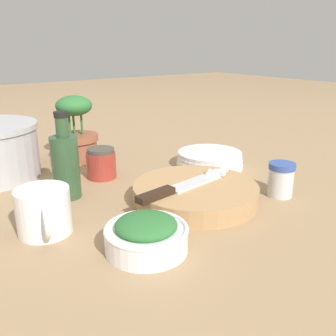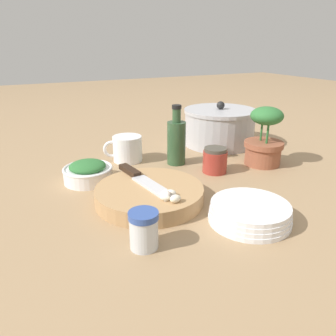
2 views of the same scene
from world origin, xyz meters
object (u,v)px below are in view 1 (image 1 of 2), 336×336
Objects in this scene: spice_jar at (281,179)px; oil_bottle at (65,164)px; garlic_cloves at (218,172)px; plate_stack at (210,159)px; cutting_board at (195,193)px; honey_jar at (101,163)px; coffee_mug at (44,211)px; herb_bowl at (146,234)px; chef_knife at (178,188)px; potted_herb at (76,133)px.

oil_bottle is at bearing 144.88° from spice_jar.
spice_jar is at bearing -47.18° from garlic_cloves.
spice_jar reaches higher than plate_stack.
cutting_board is 0.26m from honey_jar.
spice_jar is 0.47m from coffee_mug.
herb_bowl reaches higher than plate_stack.
honey_jar reaches higher than chef_knife.
oil_bottle is (-0.38, 0.02, 0.05)m from plate_stack.
herb_bowl is 0.18m from coffee_mug.
plate_stack is 0.38m from oil_bottle.
cutting_board is at bearing -79.07° from potted_herb.
potted_herb is at bearing 59.53° from coffee_mug.
coffee_mug is 0.48m from plate_stack.
spice_jar is 0.41m from honey_jar.
plate_stack is at bearing 116.18° from chef_knife.
honey_jar is at bearing 43.80° from coffee_mug.
garlic_cloves is 0.35× the size of oil_bottle.
chef_knife is at bearing -79.98° from honey_jar.
garlic_cloves is (0.12, 0.02, 0.00)m from chef_knife.
honey_jar is at bearing -93.50° from potted_herb.
potted_herb reaches higher than garlic_cloves.
spice_jar is (0.09, -0.10, -0.01)m from garlic_cloves.
herb_bowl reaches higher than cutting_board.
oil_bottle reaches higher than cutting_board.
potted_herb reaches higher than cutting_board.
herb_bowl is (-0.14, -0.10, -0.01)m from chef_knife.
garlic_cloves reaches higher than plate_stack.
coffee_mug is at bearing -125.43° from oil_bottle.
cutting_board is 1.11× the size of chef_knife.
honey_jar is at bearing 161.23° from plate_stack.
garlic_cloves is at bearing -54.13° from honey_jar.
herb_bowl is at bearing -62.57° from chef_knife.
oil_bottle is (-0.11, -0.07, 0.04)m from honey_jar.
garlic_cloves is 0.36× the size of plate_stack.
potted_herb is at bearing 176.06° from chef_knife.
cutting_board is 1.47× the size of plate_stack.
oil_bottle is (-0.15, 0.18, 0.03)m from chef_knife.
potted_herb is (-0.24, 0.49, 0.04)m from spice_jar.
coffee_mug is at bearing 126.10° from herb_bowl.
cutting_board is at bearing 28.74° from herb_bowl.
spice_jar is 0.23m from plate_stack.
plate_stack is (0.36, 0.25, -0.01)m from herb_bowl.
potted_herb is at bearing 111.31° from garlic_cloves.
chef_knife is 1.27× the size of oil_bottle.
herb_bowl is (-0.26, -0.12, -0.02)m from garlic_cloves.
garlic_cloves is at bearing -30.14° from oil_bottle.
garlic_cloves reaches higher than cutting_board.
oil_bottle reaches higher than spice_jar.
cutting_board is 0.21m from herb_bowl.
honey_jar is (-0.16, 0.23, -0.01)m from garlic_cloves.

